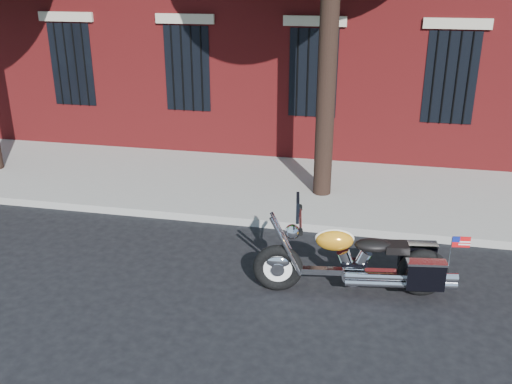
# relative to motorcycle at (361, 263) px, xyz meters

# --- Properties ---
(ground) EXTENTS (120.00, 120.00, 0.00)m
(ground) POSITION_rel_motorcycle_xyz_m (-1.40, 0.62, -0.50)
(ground) COLOR black
(ground) RESTS_ON ground
(curb) EXTENTS (40.00, 0.16, 0.15)m
(curb) POSITION_rel_motorcycle_xyz_m (-1.40, 2.00, -0.42)
(curb) COLOR gray
(curb) RESTS_ON ground
(sidewalk) EXTENTS (40.00, 3.60, 0.15)m
(sidewalk) POSITION_rel_motorcycle_xyz_m (-1.40, 3.88, -0.42)
(sidewalk) COLOR gray
(sidewalk) RESTS_ON ground
(motorcycle) EXTENTS (2.96, 1.07, 1.48)m
(motorcycle) POSITION_rel_motorcycle_xyz_m (0.00, 0.00, 0.00)
(motorcycle) COLOR black
(motorcycle) RESTS_ON ground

